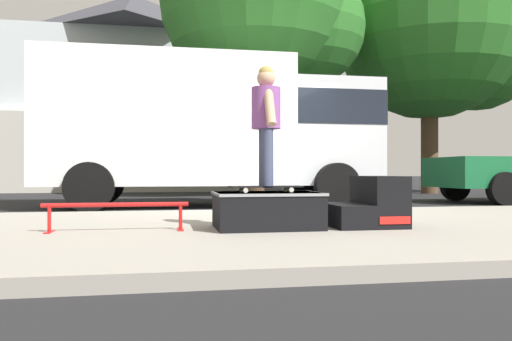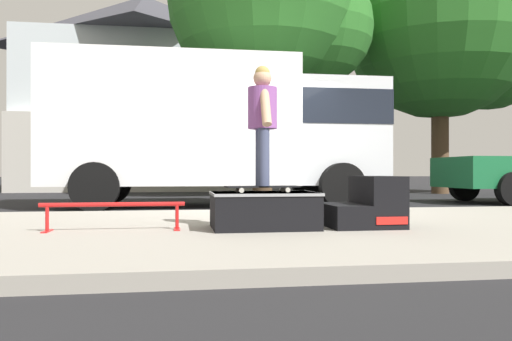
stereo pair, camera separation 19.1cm
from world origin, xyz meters
TOP-DOWN VIEW (x-y plane):
  - ground_plane at (0.00, 0.00)m, footprint 140.00×140.00m
  - sidewalk_slab at (0.00, -3.00)m, footprint 50.00×5.00m
  - skate_box at (-0.96, -3.26)m, footprint 1.11×0.81m
  - kicker_ramp at (0.19, -3.27)m, footprint 0.77×0.80m
  - grind_rail at (-2.52, -3.24)m, footprint 1.45×0.28m
  - skateboard at (-0.98, -3.32)m, footprint 0.80×0.28m
  - skater_kid at (-0.98, -3.32)m, footprint 0.31×0.65m
  - box_truck at (-0.99, 2.20)m, footprint 6.91×2.63m
  - street_tree_main at (0.85, 5.71)m, footprint 5.91×5.37m
  - street_tree_neighbour at (7.14, 7.18)m, footprint 7.00×6.36m
  - house_behind at (-3.26, 14.04)m, footprint 9.54×8.23m

SIDE VIEW (x-z plane):
  - ground_plane at x=0.00m, z-range 0.00..0.00m
  - sidewalk_slab at x=0.00m, z-range 0.00..0.12m
  - skate_box at x=-0.96m, z-range 0.13..0.52m
  - grind_rail at x=-2.52m, z-range 0.19..0.48m
  - kicker_ramp at x=0.19m, z-range 0.07..0.63m
  - skateboard at x=-0.98m, z-range 0.53..0.60m
  - skater_kid at x=-0.98m, z-range 0.69..1.95m
  - box_truck at x=-0.99m, z-range 0.18..3.23m
  - house_behind at x=-3.26m, z-range 0.04..8.44m
  - street_tree_main at x=0.85m, z-range 1.28..9.55m
  - street_tree_neighbour at x=7.14m, z-range 1.07..9.93m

